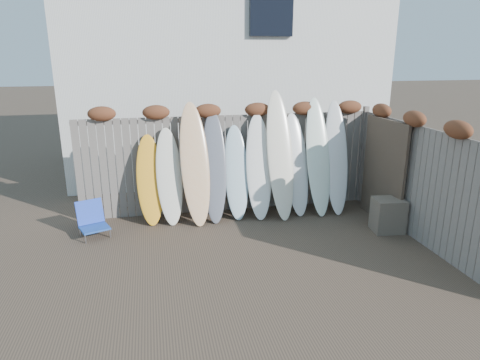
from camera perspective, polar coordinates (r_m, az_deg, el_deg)
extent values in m
plane|color=#493A2D|center=(6.97, 2.06, -10.71)|extent=(80.00, 80.00, 0.00)
cube|color=slate|center=(8.81, -1.60, 2.19)|extent=(6.00, 0.10, 2.00)
cube|color=slate|center=(9.77, 16.00, 3.29)|extent=(0.10, 0.10, 2.10)
ellipsoid|color=brown|center=(8.48, -17.96, 8.40)|extent=(0.52, 0.28, 0.28)
ellipsoid|color=brown|center=(8.43, -11.13, 8.85)|extent=(0.52, 0.28, 0.28)
ellipsoid|color=brown|center=(8.51, -4.30, 9.17)|extent=(0.52, 0.28, 0.28)
ellipsoid|color=brown|center=(8.69, 2.33, 9.37)|extent=(0.52, 0.28, 0.28)
ellipsoid|color=brown|center=(8.99, 8.61, 9.44)|extent=(0.52, 0.28, 0.28)
ellipsoid|color=brown|center=(9.38, 14.43, 9.40)|extent=(0.52, 0.28, 0.28)
cube|color=slate|center=(7.98, 23.19, -0.75)|extent=(0.10, 4.40, 2.00)
ellipsoid|color=brown|center=(7.17, 27.07, 6.01)|extent=(0.28, 0.56, 0.28)
ellipsoid|color=brown|center=(8.05, 22.25, 7.57)|extent=(0.28, 0.56, 0.28)
ellipsoid|color=brown|center=(8.97, 18.37, 8.77)|extent=(0.28, 0.56, 0.28)
cube|color=silver|center=(12.66, -2.81, 15.74)|extent=(8.00, 5.00, 6.00)
cube|color=black|center=(10.39, 4.22, 22.14)|extent=(1.00, 0.12, 1.30)
cube|color=#224CAC|center=(8.15, -18.82, -6.06)|extent=(0.60, 0.56, 0.03)
cube|color=blue|center=(8.27, -19.40, -4.02)|extent=(0.49, 0.31, 0.44)
cylinder|color=#AAA9B0|center=(7.98, -19.92, -7.36)|extent=(0.03, 0.03, 0.18)
cylinder|color=#A8A7AE|center=(8.30, -20.55, -6.49)|extent=(0.03, 0.03, 0.18)
cylinder|color=#AFAEB5|center=(8.08, -16.93, -6.78)|extent=(0.03, 0.03, 0.18)
cylinder|color=#B6B6BD|center=(8.39, -17.67, -5.94)|extent=(0.03, 0.03, 0.18)
cube|color=brown|center=(8.39, 19.12, -4.44)|extent=(0.59, 0.51, 0.63)
cube|color=brown|center=(8.73, 18.57, 1.16)|extent=(0.13, 1.33, 2.00)
ellipsoid|color=#FFA823|center=(8.38, -11.91, 0.00)|extent=(0.52, 0.63, 1.70)
ellipsoid|color=silver|center=(8.33, -9.41, 0.46)|extent=(0.53, 0.68, 1.82)
ellipsoid|color=#FFD975|center=(8.22, -6.03, 2.13)|extent=(0.61, 0.85, 2.30)
ellipsoid|color=slate|center=(8.33, -3.47, 1.70)|extent=(0.54, 0.79, 2.11)
ellipsoid|color=silver|center=(8.48, -0.49, 1.01)|extent=(0.50, 0.67, 1.83)
ellipsoid|color=white|center=(8.50, 2.53, 1.76)|extent=(0.56, 0.76, 2.04)
ellipsoid|color=white|center=(8.51, 5.37, 3.31)|extent=(0.56, 0.89, 2.49)
ellipsoid|color=white|center=(8.76, 7.50, 2.05)|extent=(0.56, 0.76, 2.03)
ellipsoid|color=white|center=(8.83, 10.36, 3.05)|extent=(0.48, 0.82, 2.33)
ellipsoid|color=silver|center=(8.99, 12.72, 2.94)|extent=(0.55, 0.84, 2.26)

